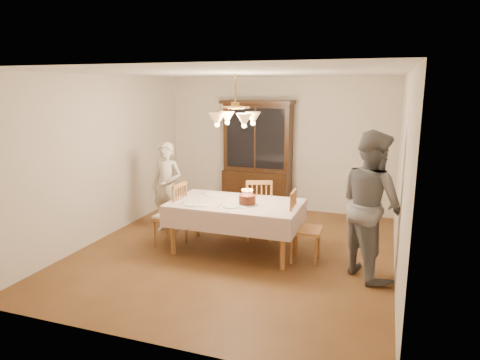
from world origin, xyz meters
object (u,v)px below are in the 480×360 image
at_px(chair_far_side, 258,212).
at_px(elderly_woman, 167,188).
at_px(china_hutch, 258,158).
at_px(dining_table, 236,207).
at_px(birthday_cake, 247,200).

xyz_separation_m(chair_far_side, elderly_woman, (-1.55, -0.15, 0.32)).
bearing_deg(china_hutch, dining_table, -81.27).
xyz_separation_m(china_hutch, chair_far_side, (0.51, -1.61, -0.60)).
xyz_separation_m(dining_table, chair_far_side, (0.16, 0.64, -0.24)).
height_order(dining_table, elderly_woman, elderly_woman).
relative_size(dining_table, elderly_woman, 1.25).
distance_m(china_hutch, elderly_woman, 2.07).
height_order(china_hutch, birthday_cake, china_hutch).
bearing_deg(birthday_cake, dining_table, 160.31).
xyz_separation_m(elderly_woman, birthday_cake, (1.60, -0.56, 0.07)).
xyz_separation_m(china_hutch, birthday_cake, (0.55, -2.33, -0.21)).
height_order(china_hutch, elderly_woman, china_hutch).
distance_m(chair_far_side, birthday_cake, 0.81).
bearing_deg(chair_far_side, dining_table, -103.88).
relative_size(elderly_woman, birthday_cake, 5.07).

